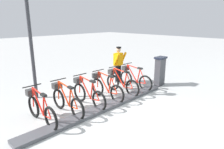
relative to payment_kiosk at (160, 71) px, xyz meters
name	(u,v)px	position (x,y,z in m)	size (l,w,h in m)	color
ground_plane	(105,109)	(-0.05, 3.39, -0.67)	(60.00, 60.00, 0.00)	#A6A6A5
dock_rail_base	(104,107)	(-0.05, 3.39, -0.62)	(0.44, 5.82, 0.10)	#47474C
payment_kiosk	(160,71)	(0.00, 0.00, 0.00)	(0.36, 0.52, 1.28)	#38383D
bike_docked_0	(134,78)	(0.57, 1.08, -0.24)	(1.72, 0.54, 1.02)	black
bike_docked_1	(121,82)	(0.57, 1.91, -0.24)	(1.72, 0.54, 1.02)	black
bike_docked_2	(105,87)	(0.57, 2.75, -0.24)	(1.72, 0.54, 1.02)	black
bike_docked_3	(87,93)	(0.57, 3.59, -0.24)	(1.72, 0.54, 1.02)	black
bike_docked_4	(66,100)	(0.57, 4.42, -0.24)	(1.72, 0.54, 1.02)	black
bike_docked_5	(40,108)	(0.57, 5.26, -0.24)	(1.72, 0.54, 1.02)	black
worker_near_rack	(118,63)	(1.56, 0.99, 0.24)	(0.48, 0.65, 1.66)	white
lamp_post	(29,21)	(2.46, 4.51, 2.10)	(0.32, 0.32, 4.27)	#2D2D33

